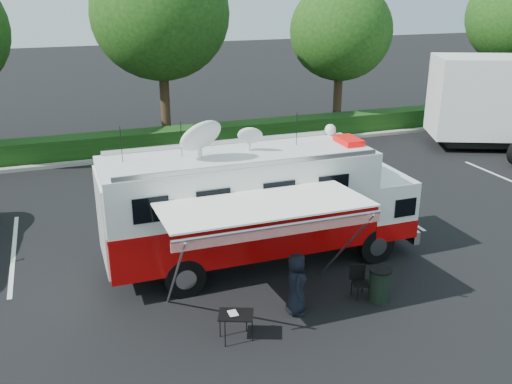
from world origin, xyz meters
TOP-DOWN VIEW (x-y plane):
  - ground_plane at (0.00, 0.00)m, footprint 120.00×120.00m
  - back_border at (1.14, 12.90)m, footprint 60.00×6.14m
  - stall_lines at (-0.50, 3.00)m, footprint 24.12×5.50m
  - command_truck at (-0.07, -0.00)m, footprint 8.44×2.32m
  - awning at (-0.83, -2.42)m, footprint 4.61×2.40m
  - person at (-0.15, -2.65)m, footprint 0.69×0.85m
  - folding_table at (-1.79, -3.18)m, footprint 0.88×0.76m
  - folding_chair at (1.62, -2.45)m, footprint 0.51×0.54m
  - trash_bin at (1.99, -2.81)m, footprint 0.56×0.56m

SIDE VIEW (x-z plane):
  - ground_plane at x=0.00m, z-range 0.00..0.00m
  - person at x=-0.15m, z-range -0.76..0.76m
  - stall_lines at x=-0.50m, z-range 0.00..0.01m
  - trash_bin at x=1.99m, z-range 0.00..0.84m
  - folding_chair at x=1.62m, z-range 0.07..0.88m
  - folding_table at x=-1.79m, z-range 0.26..0.90m
  - command_truck at x=-0.07m, z-range -0.29..3.76m
  - awning at x=-0.83m, z-range 1.21..4.00m
  - back_border at x=1.14m, z-range 0.57..9.44m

